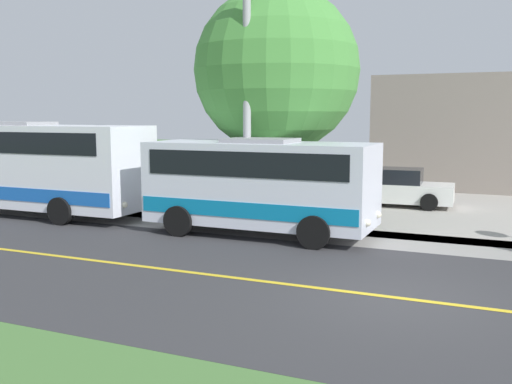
% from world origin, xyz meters
% --- Properties ---
extents(ground_plane, '(120.00, 120.00, 0.00)m').
position_xyz_m(ground_plane, '(0.00, 0.00, 0.00)').
color(ground_plane, '#477238').
extents(road_surface, '(8.00, 100.00, 0.01)m').
position_xyz_m(road_surface, '(0.00, 0.00, 0.00)').
color(road_surface, '#333335').
rests_on(road_surface, ground).
extents(sidewalk, '(2.40, 100.00, 0.01)m').
position_xyz_m(sidewalk, '(-5.20, 0.00, 0.00)').
color(sidewalk, gray).
rests_on(sidewalk, ground).
extents(road_centre_line, '(0.16, 100.00, 0.00)m').
position_xyz_m(road_centre_line, '(0.00, 0.00, 0.01)').
color(road_centre_line, gold).
rests_on(road_centre_line, ground).
extents(shuttle_bus_front, '(2.75, 6.75, 2.83)m').
position_xyz_m(shuttle_bus_front, '(-4.55, -4.73, 1.56)').
color(shuttle_bus_front, silver).
rests_on(shuttle_bus_front, ground).
extents(transit_bus_rear, '(2.77, 10.96, 3.27)m').
position_xyz_m(transit_bus_rear, '(-4.56, -14.52, 1.79)').
color(transit_bus_rear, white).
rests_on(transit_bus_rear, ground).
extents(street_light_pole, '(1.97, 0.24, 8.49)m').
position_xyz_m(street_light_pole, '(-4.88, -5.37, 4.66)').
color(street_light_pole, '#9E9EA3').
rests_on(street_light_pole, ground).
extents(parked_car_near, '(2.19, 4.49, 1.45)m').
position_xyz_m(parked_car_near, '(-11.68, -2.14, 0.69)').
color(parked_car_near, white).
rests_on(parked_car_near, ground).
extents(tree_curbside, '(5.52, 5.52, 7.75)m').
position_xyz_m(tree_curbside, '(-7.40, -5.36, 4.98)').
color(tree_curbside, '#4C3826').
rests_on(tree_curbside, ground).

